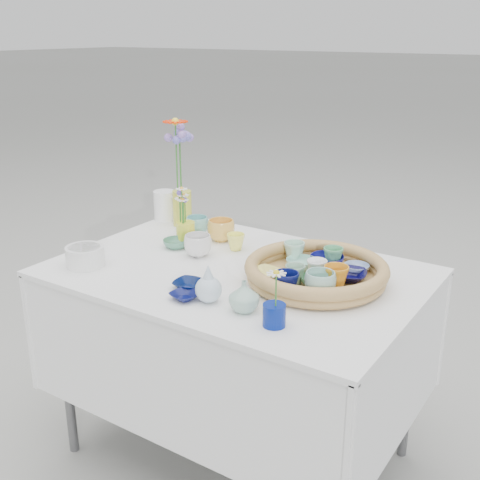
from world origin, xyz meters
The scene contains 34 objects.
ground centered at (0.00, 0.00, 0.00)m, with size 80.00×80.00×0.00m, color gray.
display_table centered at (0.00, 0.00, 0.00)m, with size 1.26×0.86×0.77m, color silver, non-canonical shape.
wicker_tray centered at (0.28, 0.05, 0.80)m, with size 0.47×0.47×0.08m, color olive, non-canonical shape.
tray_ceramic_0 centered at (0.26, 0.17, 0.80)m, with size 0.12×0.12×0.04m, color navy.
tray_ceramic_1 centered at (0.37, 0.09, 0.80)m, with size 0.12×0.12×0.03m, color black.
tray_ceramic_2 centered at (0.37, 0.01, 0.82)m, with size 0.08×0.08×0.07m, color orange.
tray_ceramic_3 centered at (0.30, -0.01, 0.80)m, with size 0.10×0.10×0.03m, color #408151.
tray_ceramic_4 centered at (0.24, -0.03, 0.81)m, with size 0.07×0.07×0.06m, color #87AE94.
tray_ceramic_5 centered at (0.20, 0.10, 0.80)m, with size 0.11×0.11×0.03m, color #9CD9C1.
tray_ceramic_6 centered at (0.15, 0.15, 0.82)m, with size 0.08×0.08×0.07m, color #A6D5BB.
tray_ceramic_7 centered at (0.28, 0.05, 0.81)m, with size 0.07×0.07×0.06m, color white.
tray_ceramic_8 centered at (0.37, 0.17, 0.80)m, with size 0.09×0.09×0.03m, color #8BA4CF.
tray_ceramic_9 centered at (0.26, -0.11, 0.82)m, with size 0.08×0.08×0.07m, color #090F48.
tray_ceramic_10 centered at (0.14, -0.04, 0.80)m, with size 0.10×0.10×0.02m, color #ECE066.
tray_ceramic_11 centered at (0.35, -0.07, 0.82)m, with size 0.10×0.10×0.08m, color #92C1B6.
tray_ceramic_12 centered at (0.28, 0.18, 0.82)m, with size 0.07×0.07×0.06m, color #55A670.
loose_ceramic_0 centered at (-0.22, 0.22, 0.81)m, with size 0.11×0.11×0.09m, color #EBB048.
loose_ceramic_1 centered at (-0.12, 0.17, 0.80)m, with size 0.07×0.07×0.06m, color #FFFB5E.
loose_ceramic_2 centered at (-0.32, 0.06, 0.78)m, with size 0.10×0.10×0.03m, color #488366.
loose_ceramic_3 centered at (-0.20, 0.04, 0.81)m, with size 0.10×0.10×0.08m, color silver.
loose_ceramic_4 centered at (-0.05, -0.21, 0.78)m, with size 0.10×0.10×0.02m, color #020F3B.
loose_ceramic_5 centered at (-0.35, 0.24, 0.80)m, with size 0.09×0.09×0.07m, color #71B9B6.
loose_ceramic_6 centered at (0.00, -0.29, 0.78)m, with size 0.09×0.09×0.02m, color #0B1048.
fluted_bowl centered at (-0.47, -0.26, 0.80)m, with size 0.14×0.14×0.07m, color silver, non-canonical shape.
bud_vase_paleblue centered at (0.07, -0.26, 0.83)m, with size 0.08×0.08×0.13m, color silver, non-canonical shape.
bud_vase_seafoam centered at (0.20, -0.25, 0.81)m, with size 0.09×0.09×0.10m, color #8DB3A1.
bud_vase_cobalt centered at (0.32, -0.29, 0.80)m, with size 0.07×0.07×0.07m, color navy.
single_daisy centered at (0.33, -0.29, 0.88)m, with size 0.06×0.06×0.12m, color white, non-canonical shape.
tall_vase_yellow centered at (-0.48, 0.30, 0.84)m, with size 0.08×0.08×0.15m, color gold.
gerbera centered at (-0.49, 0.29, 1.06)m, with size 0.12×0.12×0.31m, color #FF2A00, non-canonical shape.
hydrangea centered at (-0.49, 0.31, 1.03)m, with size 0.09×0.09×0.31m, color #6763C3, non-canonical shape.
white_pitcher centered at (-0.59, 0.32, 0.83)m, with size 0.13×0.10×0.13m, color white, non-canonical shape.
daisy_cup centered at (-0.33, 0.14, 0.80)m, with size 0.07×0.07×0.08m, color yellow.
daisy_posy centered at (-0.35, 0.14, 0.91)m, with size 0.08×0.08×0.14m, color white, non-canonical shape.
Camera 1 is at (1.07, -1.61, 1.56)m, focal length 45.00 mm.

